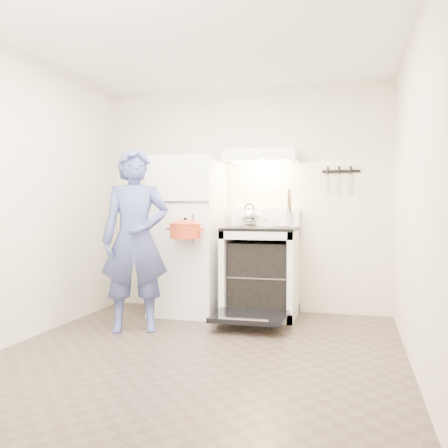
{
  "coord_description": "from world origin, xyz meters",
  "views": [
    {
      "loc": [
        1.17,
        -3.73,
        1.17
      ],
      "look_at": [
        -0.05,
        1.0,
        1.0
      ],
      "focal_mm": 40.0,
      "sensor_mm": 36.0,
      "label": 1
    }
  ],
  "objects_px": {
    "refrigerator": "(188,236)",
    "tea_kettle": "(249,215)",
    "stove_body": "(261,273)",
    "person": "(135,240)",
    "dutch_oven": "(185,231)"
  },
  "relations": [
    {
      "from": "stove_body",
      "to": "person",
      "type": "distance_m",
      "value": 1.42
    },
    {
      "from": "person",
      "to": "dutch_oven",
      "type": "xyz_separation_m",
      "value": [
        0.37,
        0.36,
        0.07
      ]
    },
    {
      "from": "tea_kettle",
      "to": "dutch_oven",
      "type": "distance_m",
      "value": 0.9
    },
    {
      "from": "refrigerator",
      "to": "person",
      "type": "xyz_separation_m",
      "value": [
        -0.22,
        -0.87,
        0.01
      ]
    },
    {
      "from": "stove_body",
      "to": "tea_kettle",
      "type": "distance_m",
      "value": 0.67
    },
    {
      "from": "tea_kettle",
      "to": "dutch_oven",
      "type": "height_order",
      "value": "tea_kettle"
    },
    {
      "from": "refrigerator",
      "to": "tea_kettle",
      "type": "xyz_separation_m",
      "value": [
        0.64,
        0.23,
        0.23
      ]
    },
    {
      "from": "refrigerator",
      "to": "dutch_oven",
      "type": "relative_size",
      "value": 4.54
    },
    {
      "from": "refrigerator",
      "to": "stove_body",
      "type": "height_order",
      "value": "refrigerator"
    },
    {
      "from": "stove_body",
      "to": "tea_kettle",
      "type": "bearing_deg",
      "value": 128.96
    },
    {
      "from": "person",
      "to": "dutch_oven",
      "type": "distance_m",
      "value": 0.52
    },
    {
      "from": "stove_body",
      "to": "person",
      "type": "relative_size",
      "value": 0.54
    },
    {
      "from": "stove_body",
      "to": "person",
      "type": "height_order",
      "value": "person"
    },
    {
      "from": "person",
      "to": "stove_body",
      "type": "bearing_deg",
      "value": 19.42
    },
    {
      "from": "refrigerator",
      "to": "tea_kettle",
      "type": "bearing_deg",
      "value": 19.8
    }
  ]
}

